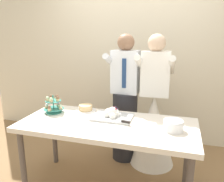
{
  "coord_description": "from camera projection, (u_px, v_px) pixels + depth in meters",
  "views": [
    {
      "loc": [
        0.67,
        -2.1,
        1.68
      ],
      "look_at": [
        0.01,
        0.15,
        1.07
      ],
      "focal_mm": 36.95,
      "sensor_mm": 36.0,
      "label": 1
    }
  ],
  "objects": [
    {
      "name": "rear_wall",
      "position": [
        135.0,
        47.0,
        3.53
      ],
      "size": [
        5.2,
        0.1,
        2.9
      ],
      "primitive_type": "cube",
      "color": "beige",
      "rests_on": "ground_plane"
    },
    {
      "name": "dessert_table",
      "position": [
        107.0,
        129.0,
        2.38
      ],
      "size": [
        1.8,
        0.8,
        0.78
      ],
      "color": "silver",
      "rests_on": "ground_plane"
    },
    {
      "name": "cupcake_stand",
      "position": [
        54.0,
        105.0,
        2.64
      ],
      "size": [
        0.23,
        0.23,
        0.21
      ],
      "color": "teal",
      "rests_on": "dessert_table"
    },
    {
      "name": "main_cake_tray",
      "position": [
        112.0,
        115.0,
        2.48
      ],
      "size": [
        0.43,
        0.32,
        0.13
      ],
      "color": "silver",
      "rests_on": "dessert_table"
    },
    {
      "name": "plate_stack",
      "position": [
        173.0,
        126.0,
        2.16
      ],
      "size": [
        0.19,
        0.19,
        0.1
      ],
      "color": "white",
      "rests_on": "dessert_table"
    },
    {
      "name": "round_cake",
      "position": [
        86.0,
        108.0,
        2.71
      ],
      "size": [
        0.24,
        0.24,
        0.07
      ],
      "color": "white",
      "rests_on": "dessert_table"
    },
    {
      "name": "person_groom",
      "position": [
        125.0,
        106.0,
        3.0
      ],
      "size": [
        0.49,
        0.51,
        1.66
      ],
      "color": "#232328",
      "rests_on": "ground_plane"
    },
    {
      "name": "person_bride",
      "position": [
        153.0,
        121.0,
        2.91
      ],
      "size": [
        0.56,
        0.56,
        1.66
      ],
      "color": "white",
      "rests_on": "ground_plane"
    }
  ]
}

